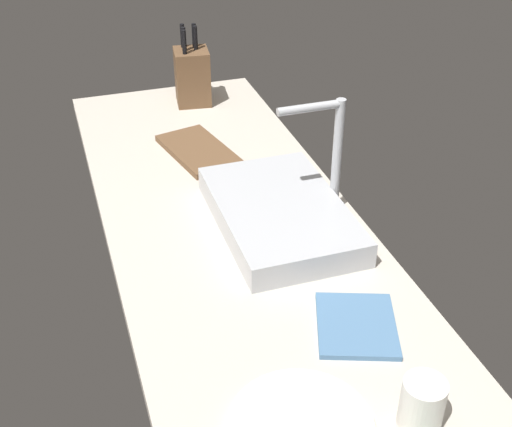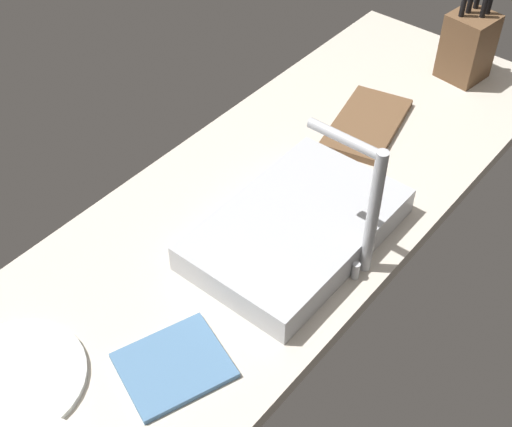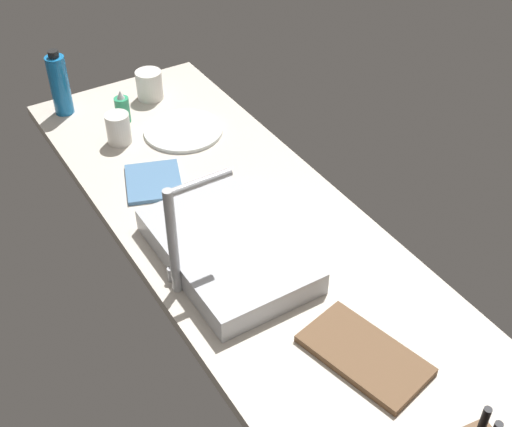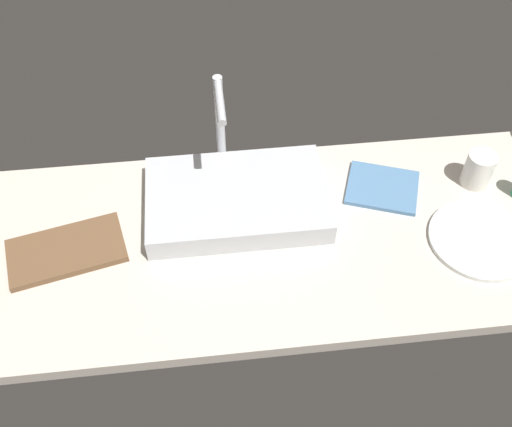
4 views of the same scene
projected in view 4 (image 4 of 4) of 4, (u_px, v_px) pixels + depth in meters
countertop_slab at (254, 242)px, 150.39cm from camera, size 195.73×62.05×3.50cm
sink_basin at (237, 200)px, 153.10cm from camera, size 46.06×29.34×6.45cm
faucet at (221, 121)px, 150.25cm from camera, size 5.50×16.90×30.28cm
cutting_board at (67, 251)px, 145.36cm from camera, size 30.55×21.02×1.80cm
dinner_plate at (480, 239)px, 148.03cm from camera, size 25.41×25.41×1.20cm
dish_towel at (382, 188)px, 159.38cm from camera, size 22.79×21.10×1.20cm
coffee_mug at (478, 169)px, 157.72cm from camera, size 7.55×7.55×9.92cm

